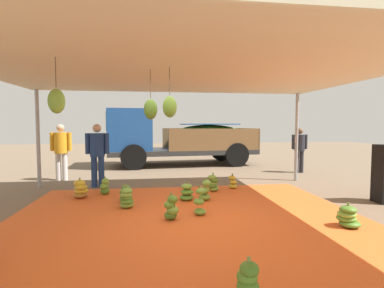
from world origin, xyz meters
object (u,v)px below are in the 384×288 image
(banana_bunch_4, at_px, (233,182))
(banana_bunch_13, at_px, (125,194))
(banana_bunch_9, at_px, (105,187))
(worker_2, at_px, (61,148))
(banana_bunch_3, at_px, (248,283))
(banana_bunch_12, at_px, (171,208))
(worker_1, at_px, (97,150))
(banana_bunch_10, at_px, (213,183))
(banana_bunch_5, at_px, (200,203))
(banana_bunch_11, at_px, (81,190))
(cargo_truck_main, at_px, (177,138))
(banana_bunch_1, at_px, (205,191))
(worker_0, at_px, (299,147))
(banana_bunch_6, at_px, (127,199))
(banana_bunch_7, at_px, (348,217))
(banana_bunch_2, at_px, (187,193))

(banana_bunch_4, bearing_deg, banana_bunch_13, -159.09)
(banana_bunch_9, xyz_separation_m, worker_2, (-1.67, 2.13, 0.83))
(banana_bunch_3, bearing_deg, banana_bunch_9, 114.47)
(banana_bunch_12, height_order, worker_1, worker_1)
(banana_bunch_3, height_order, banana_bunch_10, banana_bunch_10)
(banana_bunch_5, bearing_deg, worker_1, 130.08)
(banana_bunch_11, bearing_deg, banana_bunch_12, -42.26)
(banana_bunch_11, bearing_deg, banana_bunch_9, 29.15)
(banana_bunch_4, xyz_separation_m, banana_bunch_13, (-2.77, -1.06, 0.02))
(banana_bunch_10, distance_m, cargo_truck_main, 5.35)
(banana_bunch_10, height_order, banana_bunch_13, banana_bunch_10)
(banana_bunch_5, xyz_separation_m, banana_bunch_13, (-1.51, 1.11, -0.05))
(worker_1, bearing_deg, banana_bunch_11, -97.34)
(banana_bunch_5, xyz_separation_m, cargo_truck_main, (0.12, 7.15, 0.95))
(banana_bunch_1, distance_m, banana_bunch_4, 1.51)
(banana_bunch_5, xyz_separation_m, worker_0, (4.41, 4.50, 0.71))
(banana_bunch_13, distance_m, worker_0, 6.86)
(banana_bunch_6, height_order, banana_bunch_7, banana_bunch_6)
(banana_bunch_2, relative_size, banana_bunch_10, 0.91)
(banana_bunch_6, height_order, cargo_truck_main, cargo_truck_main)
(banana_bunch_2, height_order, banana_bunch_13, banana_bunch_2)
(banana_bunch_7, xyz_separation_m, worker_2, (-6.14, 5.03, 0.85))
(banana_bunch_3, distance_m, banana_bunch_7, 2.95)
(cargo_truck_main, xyz_separation_m, worker_1, (-2.56, -4.25, -0.17))
(banana_bunch_12, bearing_deg, worker_0, 43.49)
(banana_bunch_10, bearing_deg, banana_bunch_1, -112.71)
(banana_bunch_1, xyz_separation_m, banana_bunch_3, (-0.25, -3.78, -0.03))
(banana_bunch_10, bearing_deg, banana_bunch_6, -148.69)
(banana_bunch_2, relative_size, banana_bunch_13, 1.02)
(banana_bunch_4, height_order, cargo_truck_main, cargo_truck_main)
(banana_bunch_1, bearing_deg, banana_bunch_13, 177.10)
(banana_bunch_6, distance_m, banana_bunch_13, 0.48)
(banana_bunch_6, xyz_separation_m, banana_bunch_9, (-0.65, 1.28, -0.01))
(banana_bunch_5, relative_size, banana_bunch_7, 1.16)
(banana_bunch_2, relative_size, worker_1, 0.25)
(banana_bunch_3, height_order, worker_0, worker_0)
(banana_bunch_1, distance_m, banana_bunch_10, 0.97)
(banana_bunch_6, relative_size, cargo_truck_main, 0.07)
(banana_bunch_7, relative_size, worker_2, 0.28)
(banana_bunch_4, bearing_deg, banana_bunch_9, -175.76)
(banana_bunch_3, bearing_deg, banana_bunch_4, 76.12)
(banana_bunch_12, xyz_separation_m, banana_bunch_13, (-0.95, 1.33, -0.02))
(banana_bunch_1, height_order, banana_bunch_12, banana_bunch_1)
(banana_bunch_1, distance_m, banana_bunch_9, 2.54)
(banana_bunch_4, bearing_deg, banana_bunch_10, -157.07)
(banana_bunch_9, distance_m, cargo_truck_main, 5.76)
(banana_bunch_5, xyz_separation_m, worker_1, (-2.44, 2.90, 0.79))
(worker_0, distance_m, worker_1, 7.03)
(banana_bunch_13, xyz_separation_m, worker_2, (-2.25, 2.94, 0.83))
(banana_bunch_6, bearing_deg, banana_bunch_3, -66.51)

